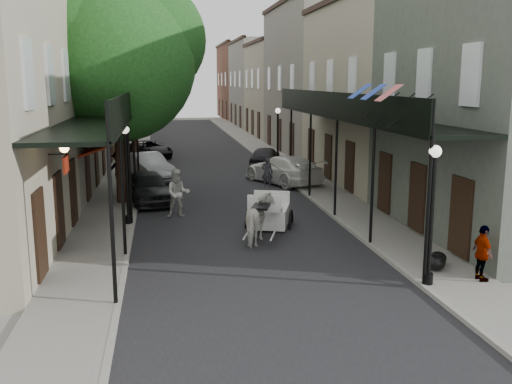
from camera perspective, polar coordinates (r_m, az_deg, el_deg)
name	(u,v)px	position (r m, az deg, el deg)	size (l,w,h in m)	color
ground	(263,272)	(16.65, 0.69, -7.99)	(140.00, 140.00, 0.00)	gray
road	(207,168)	(36.01, -4.89, 2.37)	(8.00, 90.00, 0.01)	black
sidewalk_left	(126,169)	(35.96, -12.86, 2.21)	(2.20, 90.00, 0.12)	gray
sidewalk_right	(285,166)	(36.72, 2.92, 2.66)	(2.20, 90.00, 0.12)	gray
building_row_left	(82,83)	(45.86, -17.00, 10.39)	(5.00, 80.00, 10.50)	#9F997F
building_row_right	(303,83)	(46.88, 4.71, 10.83)	(5.00, 80.00, 10.50)	gray
gallery_left	(107,118)	(22.60, -14.64, 7.22)	(2.20, 18.05, 4.88)	black
gallery_right	(349,115)	(23.74, 9.25, 7.60)	(2.20, 18.05, 4.88)	black
tree_near	(125,56)	(25.72, -12.93, 13.16)	(7.31, 6.80, 9.63)	#382619
tree_far	(137,74)	(39.69, -11.77, 11.44)	(6.45, 6.00, 8.61)	#382619
lamppost_right_near	(432,213)	(15.51, 17.15, -2.05)	(0.32, 0.32, 3.71)	black
lamppost_left	(127,173)	(21.79, -12.80, 1.86)	(0.32, 0.32, 3.71)	black
lamppost_right_far	(278,138)	(34.35, 2.19, 5.42)	(0.32, 0.32, 3.71)	black
horse	(260,219)	(19.29, 0.45, -2.76)	(0.89, 1.95, 1.65)	silver
carriage	(270,197)	(21.72, 1.44, -0.52)	(2.18, 2.73, 2.75)	black
pedestrian_walking	(178,193)	(23.12, -7.81, -0.14)	(0.95, 0.74, 1.96)	beige
pedestrian_sidewalk_left	(119,170)	(29.02, -13.53, 2.15)	(1.24, 0.71, 1.92)	gray
pedestrian_sidewalk_right	(483,253)	(16.53, 21.71, -5.71)	(0.90, 0.38, 1.54)	gray
car_left_near	(148,187)	(26.09, -10.70, 0.49)	(1.72, 4.26, 1.45)	black
car_left_mid	(148,167)	(32.09, -10.80, 2.50)	(1.59, 4.57, 1.51)	#A1A1A7
car_left_far	(150,149)	(41.63, -10.51, 4.25)	(2.03, 4.41, 1.23)	black
car_right_near	(283,170)	(30.53, 2.75, 2.26)	(2.12, 5.21, 1.51)	white
car_right_far	(265,157)	(35.77, 0.94, 3.49)	(1.67, 4.15, 1.41)	black
trash_bags	(437,261)	(17.33, 17.61, -6.56)	(0.83, 0.98, 0.48)	black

